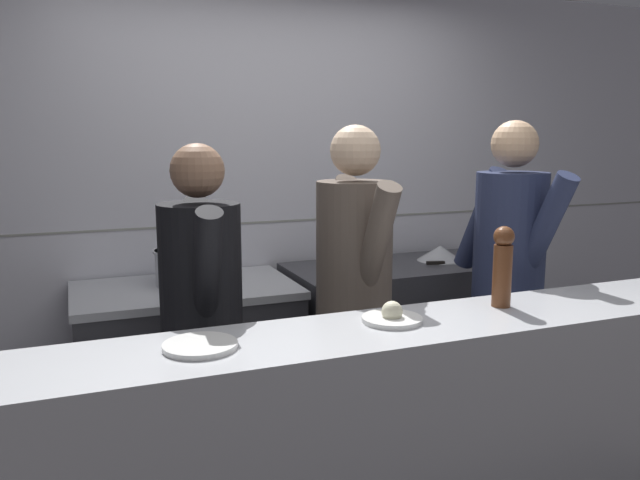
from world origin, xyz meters
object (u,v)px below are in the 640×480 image
at_px(oven_range, 188,366).
at_px(plated_dish_appetiser, 392,317).
at_px(mixing_bowl_steel, 440,253).
at_px(chef_sous, 354,292).
at_px(plated_dish_main, 200,346).
at_px(pepper_mill, 503,265).
at_px(chef_line, 508,275).
at_px(chef_head_cook, 202,321).
at_px(stock_pot, 184,266).
at_px(chefs_knife, 450,263).

height_order(oven_range, plated_dish_appetiser, plated_dish_appetiser).
xyz_separation_m(mixing_bowl_steel, chef_sous, (-0.92, -0.72, 0.01)).
relative_size(plated_dish_main, pepper_mill, 0.74).
distance_m(oven_range, plated_dish_appetiser, 1.51).
relative_size(mixing_bowl_steel, chef_line, 0.16).
xyz_separation_m(plated_dish_appetiser, chef_line, (0.98, 0.58, -0.05)).
height_order(mixing_bowl_steel, chef_head_cook, chef_head_cook).
distance_m(oven_range, chef_line, 1.75).
distance_m(stock_pot, plated_dish_appetiser, 1.45).
bearing_deg(oven_range, mixing_bowl_steel, 0.79).
bearing_deg(chefs_knife, chef_sous, -147.14).
bearing_deg(chefs_knife, chef_line, -96.11).
relative_size(pepper_mill, chef_head_cook, 0.20).
distance_m(mixing_bowl_steel, plated_dish_appetiser, 1.69).
distance_m(plated_dish_main, chef_head_cook, 0.59).
xyz_separation_m(stock_pot, chef_head_cook, (-0.07, -0.81, -0.07)).
distance_m(chefs_knife, chef_head_cook, 1.75).
relative_size(pepper_mill, chef_line, 0.18).
xyz_separation_m(chef_head_cook, chef_line, (1.56, 0.03, 0.06)).
xyz_separation_m(stock_pot, chef_sous, (0.65, -0.75, -0.03)).
distance_m(plated_dish_appetiser, chef_head_cook, 0.81).
relative_size(chefs_knife, pepper_mill, 1.11).
relative_size(stock_pot, plated_dish_appetiser, 1.44).
xyz_separation_m(mixing_bowl_steel, chef_head_cook, (-1.63, -0.77, -0.04)).
xyz_separation_m(oven_range, mixing_bowl_steel, (1.58, 0.02, 0.51)).
xyz_separation_m(stock_pot, plated_dish_appetiser, (0.52, -1.35, 0.04)).
height_order(oven_range, plated_dish_main, plated_dish_main).
bearing_deg(pepper_mill, stock_pot, 127.54).
height_order(mixing_bowl_steel, chef_sous, chef_sous).
relative_size(mixing_bowl_steel, plated_dish_appetiser, 1.27).
relative_size(mixing_bowl_steel, chefs_knife, 0.79).
distance_m(plated_dish_appetiser, chef_line, 1.14).
relative_size(chefs_knife, plated_dish_appetiser, 1.61).
bearing_deg(stock_pot, plated_dish_main, -97.56).
bearing_deg(chef_head_cook, oven_range, 89.27).
bearing_deg(chefs_knife, oven_range, 176.25).
bearing_deg(chef_sous, plated_dish_main, -143.23).
bearing_deg(oven_range, chefs_knife, -3.75).
distance_m(chefs_knife, plated_dish_appetiser, 1.59).
height_order(stock_pot, chef_sous, chef_sous).
height_order(plated_dish_main, plated_dish_appetiser, plated_dish_appetiser).
relative_size(stock_pot, chef_sous, 0.19).
xyz_separation_m(chefs_knife, pepper_mill, (-0.54, -1.17, 0.26)).
bearing_deg(chef_line, stock_pot, 145.19).
xyz_separation_m(pepper_mill, chef_line, (0.48, 0.56, -0.20)).
bearing_deg(oven_range, chef_head_cook, -94.50).
bearing_deg(mixing_bowl_steel, chef_line, -95.46).
bearing_deg(mixing_bowl_steel, plated_dish_main, -142.45).
xyz_separation_m(pepper_mill, chef_head_cook, (-1.09, 0.52, -0.26)).
relative_size(plated_dish_appetiser, pepper_mill, 0.69).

